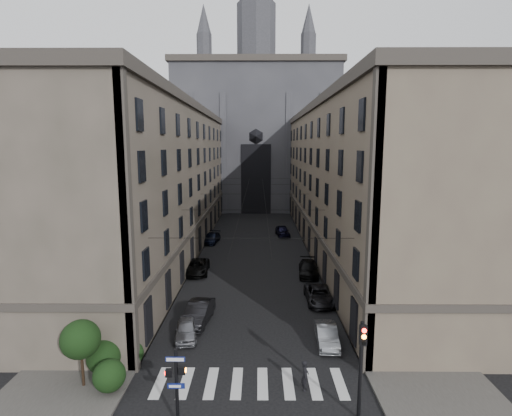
{
  "coord_description": "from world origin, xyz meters",
  "views": [
    {
      "loc": [
        0.5,
        -16.43,
        13.71
      ],
      "look_at": [
        0.31,
        13.73,
        8.99
      ],
      "focal_mm": 28.0,
      "sensor_mm": 36.0,
      "label": 1
    }
  ],
  "objects_px": {
    "car_right_midnear": "(319,295)",
    "car_right_midfar": "(308,268)",
    "traffic_light_right": "(361,359)",
    "pedestrian": "(305,375)",
    "car_left_far": "(212,238)",
    "pedestrian_signal_left": "(176,381)",
    "car_right_near": "(327,335)",
    "car_left_midnear": "(198,313)",
    "car_left_near": "(187,329)",
    "gothic_tower": "(256,127)",
    "car_right_far": "(283,231)",
    "car_left_midfar": "(197,267)"
  },
  "relations": [
    {
      "from": "car_right_midnear",
      "to": "car_right_midfar",
      "type": "bearing_deg",
      "value": 89.65
    },
    {
      "from": "car_right_far",
      "to": "traffic_light_right",
      "type": "bearing_deg",
      "value": -93.91
    },
    {
      "from": "car_right_far",
      "to": "car_right_near",
      "type": "bearing_deg",
      "value": -94.02
    },
    {
      "from": "car_left_near",
      "to": "pedestrian",
      "type": "xyz_separation_m",
      "value": [
        7.82,
        -6.2,
        0.23
      ]
    },
    {
      "from": "gothic_tower",
      "to": "pedestrian_signal_left",
      "type": "xyz_separation_m",
      "value": [
        -3.51,
        -73.46,
        -15.48
      ]
    },
    {
      "from": "car_left_midfar",
      "to": "car_right_midfar",
      "type": "relative_size",
      "value": 1.05
    },
    {
      "from": "car_right_far",
      "to": "car_right_midfar",
      "type": "bearing_deg",
      "value": -90.77
    },
    {
      "from": "gothic_tower",
      "to": "car_left_far",
      "type": "height_order",
      "value": "gothic_tower"
    },
    {
      "from": "pedestrian_signal_left",
      "to": "car_right_midfar",
      "type": "distance_m",
      "value": 25.08
    },
    {
      "from": "car_left_far",
      "to": "car_right_midnear",
      "type": "xyz_separation_m",
      "value": [
        12.06,
        -21.96,
        -0.0
      ]
    },
    {
      "from": "car_right_midfar",
      "to": "gothic_tower",
      "type": "bearing_deg",
      "value": 101.53
    },
    {
      "from": "pedestrian_signal_left",
      "to": "car_right_near",
      "type": "xyz_separation_m",
      "value": [
        8.78,
        8.16,
        -1.66
      ]
    },
    {
      "from": "car_right_far",
      "to": "pedestrian",
      "type": "bearing_deg",
      "value": -97.39
    },
    {
      "from": "car_left_near",
      "to": "car_left_midfar",
      "type": "xyz_separation_m",
      "value": [
        -1.47,
        14.63,
        0.08
      ]
    },
    {
      "from": "car_left_far",
      "to": "car_left_near",
      "type": "bearing_deg",
      "value": -79.65
    },
    {
      "from": "car_left_near",
      "to": "car_right_midfar",
      "type": "bearing_deg",
      "value": 46.64
    },
    {
      "from": "car_right_near",
      "to": "car_right_far",
      "type": "relative_size",
      "value": 0.88
    },
    {
      "from": "car_right_midnear",
      "to": "car_left_near",
      "type": "bearing_deg",
      "value": -148.37
    },
    {
      "from": "gothic_tower",
      "to": "pedestrian",
      "type": "xyz_separation_m",
      "value": [
        3.14,
        -70.58,
        -16.92
      ]
    },
    {
      "from": "car_left_far",
      "to": "car_right_near",
      "type": "relative_size",
      "value": 1.17
    },
    {
      "from": "car_left_far",
      "to": "car_right_midfar",
      "type": "distance_m",
      "value": 18.78
    },
    {
      "from": "car_right_midfar",
      "to": "pedestrian",
      "type": "relative_size",
      "value": 2.84
    },
    {
      "from": "traffic_light_right",
      "to": "car_left_far",
      "type": "bearing_deg",
      "value": 107.6
    },
    {
      "from": "car_left_midnear",
      "to": "car_right_near",
      "type": "height_order",
      "value": "car_left_midnear"
    },
    {
      "from": "gothic_tower",
      "to": "traffic_light_right",
      "type": "distance_m",
      "value": 74.67
    },
    {
      "from": "gothic_tower",
      "to": "car_right_midnear",
      "type": "relative_size",
      "value": 11.84
    },
    {
      "from": "car_right_near",
      "to": "car_right_far",
      "type": "xyz_separation_m",
      "value": [
        -1.07,
        33.74,
        0.11
      ]
    },
    {
      "from": "car_left_near",
      "to": "car_right_near",
      "type": "distance_m",
      "value": 9.99
    },
    {
      "from": "pedestrian_signal_left",
      "to": "car_right_near",
      "type": "relative_size",
      "value": 1.0
    },
    {
      "from": "gothic_tower",
      "to": "car_left_midnear",
      "type": "height_order",
      "value": "gothic_tower"
    },
    {
      "from": "pedestrian_signal_left",
      "to": "car_right_midfar",
      "type": "xyz_separation_m",
      "value": [
        9.37,
        23.21,
        -1.6
      ]
    },
    {
      "from": "car_right_far",
      "to": "gothic_tower",
      "type": "bearing_deg",
      "value": 91.74
    },
    {
      "from": "gothic_tower",
      "to": "car_left_far",
      "type": "distance_m",
      "value": 40.2
    },
    {
      "from": "traffic_light_right",
      "to": "car_left_near",
      "type": "xyz_separation_m",
      "value": [
        -10.28,
        8.66,
        -2.64
      ]
    },
    {
      "from": "gothic_tower",
      "to": "car_right_midnear",
      "type": "bearing_deg",
      "value": -84.22
    },
    {
      "from": "car_left_far",
      "to": "pedestrian_signal_left",
      "type": "bearing_deg",
      "value": -78.63
    },
    {
      "from": "car_right_midnear",
      "to": "traffic_light_right",
      "type": "bearing_deg",
      "value": -91.3
    },
    {
      "from": "pedestrian_signal_left",
      "to": "car_right_midnear",
      "type": "height_order",
      "value": "pedestrian_signal_left"
    },
    {
      "from": "car_left_midfar",
      "to": "pedestrian",
      "type": "distance_m",
      "value": 22.8
    },
    {
      "from": "pedestrian_signal_left",
      "to": "car_right_midfar",
      "type": "bearing_deg",
      "value": 68.01
    },
    {
      "from": "car_left_near",
      "to": "car_right_midnear",
      "type": "height_order",
      "value": "car_right_midnear"
    },
    {
      "from": "pedestrian_signal_left",
      "to": "car_left_midnear",
      "type": "distance_m",
      "value": 11.66
    },
    {
      "from": "traffic_light_right",
      "to": "car_right_midnear",
      "type": "xyz_separation_m",
      "value": [
        0.26,
        15.23,
        -2.61
      ]
    },
    {
      "from": "car_right_near",
      "to": "pedestrian",
      "type": "xyz_separation_m",
      "value": [
        -2.13,
        -5.28,
        0.22
      ]
    },
    {
      "from": "car_right_far",
      "to": "pedestrian",
      "type": "xyz_separation_m",
      "value": [
        -1.06,
        -39.02,
        0.1
      ]
    },
    {
      "from": "traffic_light_right",
      "to": "pedestrian",
      "type": "relative_size",
      "value": 2.96
    },
    {
      "from": "traffic_light_right",
      "to": "car_right_near",
      "type": "relative_size",
      "value": 1.29
    },
    {
      "from": "car_left_midnear",
      "to": "pedestrian",
      "type": "bearing_deg",
      "value": -43.24
    },
    {
      "from": "car_left_midnear",
      "to": "car_right_midnear",
      "type": "distance_m",
      "value": 10.86
    },
    {
      "from": "pedestrian_signal_left",
      "to": "car_right_midnear",
      "type": "bearing_deg",
      "value": 59.09
    }
  ]
}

